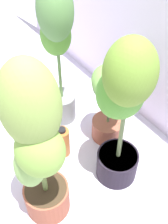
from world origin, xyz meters
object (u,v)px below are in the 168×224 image
Objects in this scene: potted_plant_back_left at (57,44)px; potted_plant_back_center at (109,98)px; potted_plant_front_right at (36,143)px; potted_plant_back_right at (123,106)px; nutrient_bottle at (63,142)px.

potted_plant_back_left reaches higher than potted_plant_back_center.
potted_plant_front_right is 0.73m from potted_plant_back_center.
potted_plant_back_left is 1.05× the size of potted_plant_back_right.
potted_plant_back_left is 0.64m from nutrient_bottle.
nutrient_bottle is (0.31, -0.20, -0.53)m from potted_plant_back_left.
potted_plant_back_right is at bearing -29.19° from potted_plant_back_center.
potted_plant_back_center reaches higher than nutrient_bottle.
potted_plant_back_center is 2.44× the size of nutrient_bottle.
potted_plant_back_center is (-0.28, 0.15, -0.23)m from potted_plant_back_right.
potted_plant_back_left is 0.48m from potted_plant_back_center.
potted_plant_front_right reaches higher than nutrient_bottle.
potted_plant_front_right is at bearing -70.24° from potted_plant_back_center.
potted_plant_back_left is at bearing 179.94° from potted_plant_back_right.
potted_plant_back_center is at bearing 83.33° from nutrient_bottle.
potted_plant_back_left is at bearing 139.78° from potted_plant_front_right.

